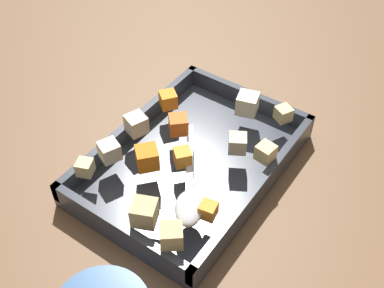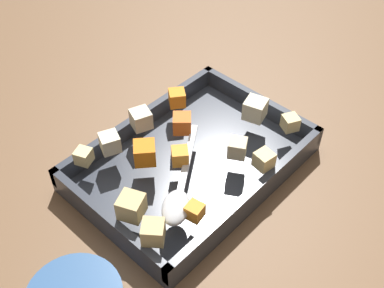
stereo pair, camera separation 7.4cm
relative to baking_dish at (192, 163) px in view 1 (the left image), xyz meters
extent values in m
plane|color=brown|center=(-0.01, 0.02, -0.01)|extent=(4.00, 4.00, 0.00)
cube|color=#333842|center=(0.00, 0.00, -0.01)|extent=(0.36, 0.25, 0.01)
cube|color=#333842|center=(0.00, -0.12, 0.02)|extent=(0.36, 0.01, 0.03)
cube|color=#333842|center=(0.00, 0.12, 0.02)|extent=(0.36, 0.01, 0.03)
cube|color=#333842|center=(-0.17, 0.00, 0.02)|extent=(0.01, 0.25, 0.03)
cube|color=#333842|center=(0.17, 0.00, 0.02)|extent=(0.01, 0.25, 0.03)
cube|color=orange|center=(0.07, -0.03, 0.05)|extent=(0.05, 0.05, 0.03)
cube|color=orange|center=(0.09, 0.09, 0.04)|extent=(0.03, 0.03, 0.02)
cube|color=orange|center=(0.03, 0.01, 0.05)|extent=(0.03, 0.03, 0.02)
cube|color=orange|center=(-0.06, -0.09, 0.05)|extent=(0.04, 0.04, 0.03)
cube|color=orange|center=(-0.02, -0.04, 0.05)|extent=(0.04, 0.04, 0.03)
cube|color=tan|center=(0.15, 0.03, 0.05)|extent=(0.04, 0.04, 0.03)
cube|color=#E0CC89|center=(-0.05, 0.10, 0.05)|extent=(0.03, 0.03, 0.03)
cube|color=beige|center=(-0.04, 0.06, 0.05)|extent=(0.04, 0.04, 0.03)
cube|color=tan|center=(0.16, 0.08, 0.05)|extent=(0.04, 0.04, 0.03)
cube|color=#E0CC89|center=(0.13, -0.10, 0.04)|extent=(0.03, 0.03, 0.02)
cube|color=beige|center=(-0.13, 0.03, 0.05)|extent=(0.04, 0.04, 0.03)
cube|color=#E0CC89|center=(-0.14, 0.08, 0.05)|extent=(0.03, 0.03, 0.02)
cube|color=beige|center=(0.09, -0.09, 0.05)|extent=(0.04, 0.04, 0.03)
cube|color=beige|center=(0.02, -0.10, 0.05)|extent=(0.04, 0.04, 0.03)
ellipsoid|color=silver|center=(0.10, 0.07, 0.04)|extent=(0.07, 0.07, 0.02)
cube|color=silver|center=(0.02, 0.01, 0.04)|extent=(0.12, 0.09, 0.01)
camera|label=1|loc=(0.43, 0.30, 0.57)|focal=45.05mm
camera|label=2|loc=(0.38, 0.36, 0.57)|focal=45.05mm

